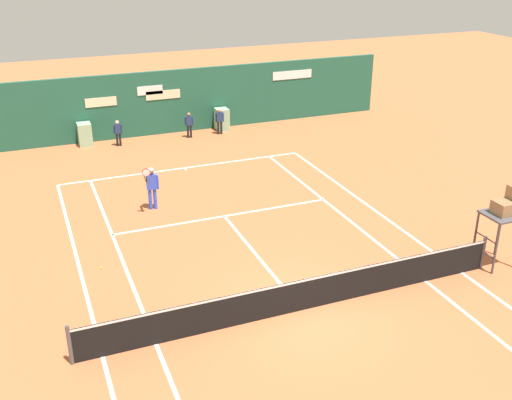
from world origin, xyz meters
TOP-DOWN VIEW (x-y plane):
  - ground_plane at (-0.00, 0.58)m, footprint 80.00×80.00m
  - tennis_net at (0.00, 0.00)m, footprint 12.10×0.10m
  - sponsor_back_wall at (0.00, 16.97)m, footprint 25.00×1.02m
  - umpire_chair at (6.57, 0.08)m, footprint 1.00×1.00m
  - player_on_baseline at (-2.23, 7.97)m, footprint 0.68×0.66m
  - ball_kid_left_post at (1.41, 15.78)m, footprint 0.42×0.21m
  - ball_kid_right_post at (3.01, 15.78)m, footprint 0.44×0.20m
  - ball_kid_centre_post at (-2.09, 15.78)m, footprint 0.42×0.20m
  - tennis_ball_mid_court at (-4.69, 4.25)m, footprint 0.07×0.07m

SIDE VIEW (x-z plane):
  - ground_plane at x=0.00m, z-range 0.00..0.01m
  - tennis_ball_mid_court at x=-4.69m, z-range 0.00..0.07m
  - tennis_net at x=0.00m, z-range -0.02..1.05m
  - ball_kid_centre_post at x=-2.09m, z-range 0.10..1.36m
  - ball_kid_left_post at x=1.41m, z-range 0.10..1.38m
  - ball_kid_right_post at x=3.01m, z-range 0.10..1.43m
  - player_on_baseline at x=-2.23m, z-range 0.05..1.87m
  - sponsor_back_wall at x=0.00m, z-range -0.05..3.13m
  - umpire_chair at x=6.57m, z-range 0.44..2.93m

